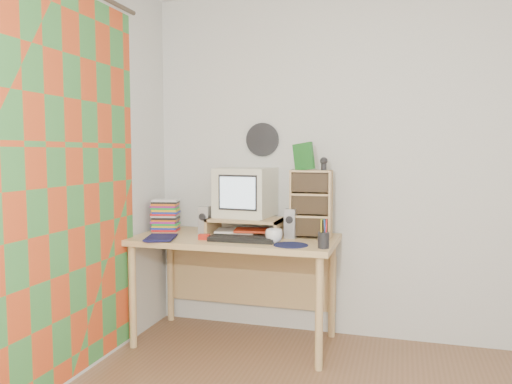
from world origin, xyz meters
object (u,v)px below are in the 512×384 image
Objects in this scene: dvd_stack at (165,213)px; cd_rack at (311,204)px; keyboard at (242,239)px; mug at (274,236)px; desk at (238,254)px; crt_monitor at (244,193)px; diary at (147,236)px.

cd_rack is at bearing -11.86° from dvd_stack.
mug is at bearing 1.03° from keyboard.
keyboard is (0.10, -0.21, 0.15)m from desk.
crt_monitor reaches higher than desk.
cd_rack is at bearing 2.81° from crt_monitor.
dvd_stack is at bearing 164.19° from mug.
crt_monitor is 0.50m from cd_rack.
diary is (0.05, -0.38, -0.11)m from dvd_stack.
dvd_stack is (-0.59, 0.05, 0.27)m from desk.
keyboard is at bearing -68.00° from crt_monitor.
crt_monitor is at bearing 21.67° from diary.
mug is (0.30, -0.29, -0.25)m from crt_monitor.
dvd_stack is 0.94m from mug.
keyboard is at bearing -33.24° from dvd_stack.
desk is 0.65m from diary.
cd_rack is at bearing 53.83° from mug.
diary is (-0.54, -0.33, 0.16)m from desk.
dvd_stack reaches higher than desk.
diary is (-0.55, -0.42, -0.27)m from crt_monitor.
dvd_stack is 1.10m from cd_rack.
crt_monitor is 0.84× the size of keyboard.
dvd_stack is (-0.60, -0.04, -0.16)m from crt_monitor.
desk is at bearing 16.27° from diary.
cd_rack is (1.10, 0.01, 0.10)m from dvd_stack.
crt_monitor reaches higher than dvd_stack.
mug reaches higher than keyboard.
dvd_stack reaches higher than diary.
keyboard is at bearing -5.15° from diary.
crt_monitor is 1.62× the size of diary.
desk is 5.27× the size of dvd_stack.
desk is at bearing 114.56° from keyboard.
keyboard is at bearing -149.39° from cd_rack.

